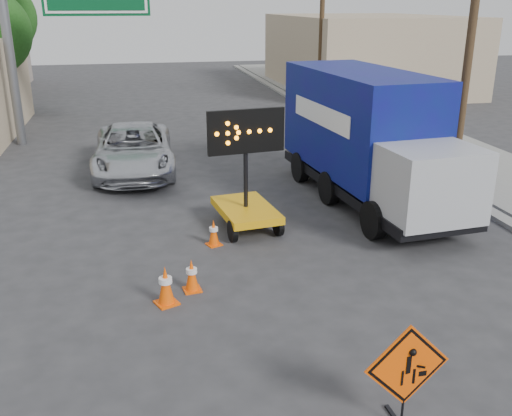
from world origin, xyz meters
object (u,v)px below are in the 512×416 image
object	(u,v)px
pickup_truck	(134,149)
box_truck	(367,145)
arrow_board	(246,203)
construction_sign	(406,375)

from	to	relation	value
pickup_truck	box_truck	world-z (taller)	box_truck
pickup_truck	box_truck	xyz separation A→B (m)	(6.42, -4.43, 0.87)
arrow_board	box_truck	distance (m)	4.11
construction_sign	pickup_truck	bearing A→B (deg)	101.90
pickup_truck	construction_sign	bearing A→B (deg)	-74.77
arrow_board	pickup_truck	world-z (taller)	arrow_board
construction_sign	box_truck	distance (m)	9.48
pickup_truck	box_truck	distance (m)	7.85
construction_sign	arrow_board	distance (m)	7.57
arrow_board	pickup_truck	xyz separation A→B (m)	(-2.67, 5.79, 0.10)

